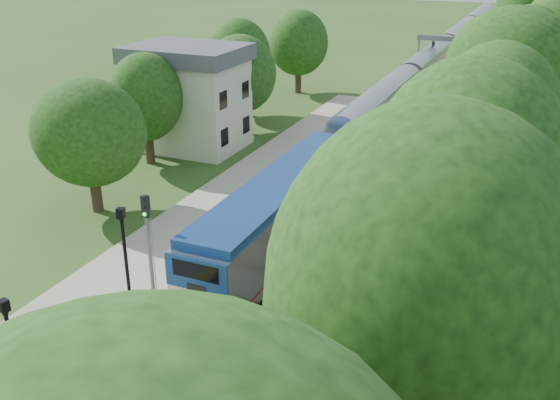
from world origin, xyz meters
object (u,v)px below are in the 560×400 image
at_px(signal_farside, 415,186).
at_px(signal_platform, 149,240).
at_px(station_building, 189,96).
at_px(train, 428,77).
at_px(lamppost_far, 127,266).
at_px(signal_gantry, 458,51).
at_px(lamppost_mid, 16,365).

bearing_deg(signal_farside, signal_platform, -132.77).
relative_size(station_building, train, 0.09).
distance_m(station_building, lamppost_far, 24.26).
bearing_deg(station_building, signal_gantry, 56.62).
relative_size(station_building, lamppost_far, 1.76).
distance_m(lamppost_mid, signal_farside, 19.65).
bearing_deg(lamppost_mid, lamppost_far, 94.63).
xyz_separation_m(train, lamppost_mid, (-3.32, -52.61, 0.25)).
height_order(lamppost_far, signal_farside, signal_farside).
bearing_deg(signal_gantry, train, -153.29).
xyz_separation_m(station_building, lamppost_mid, (10.67, -28.86, -1.67)).
distance_m(train, lamppost_far, 45.91).
distance_m(signal_gantry, signal_platform, 46.91).
xyz_separation_m(train, signal_farside, (6.20, -35.51, 1.97)).
xyz_separation_m(train, signal_platform, (-2.90, -45.35, 1.62)).
height_order(station_building, signal_gantry, station_building).
bearing_deg(train, lamppost_far, -94.85).
bearing_deg(train, lamppost_mid, -93.61).
height_order(train, signal_platform, signal_platform).
bearing_deg(train, signal_gantry, 26.71).
distance_m(station_building, signal_gantry, 29.94).
distance_m(lamppost_mid, signal_platform, 7.40).
relative_size(lamppost_mid, lamppost_far, 0.93).
relative_size(signal_gantry, lamppost_mid, 1.84).
bearing_deg(train, station_building, -120.51).
xyz_separation_m(lamppost_mid, signal_farside, (9.52, 17.10, 1.72)).
bearing_deg(lamppost_mid, train, 86.39).
xyz_separation_m(lamppost_far, signal_farside, (10.08, 10.24, 1.57)).
relative_size(station_building, signal_gantry, 1.02).
bearing_deg(train, signal_platform, -93.66).
height_order(train, lamppost_mid, lamppost_mid).
bearing_deg(station_building, lamppost_mid, -69.70).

